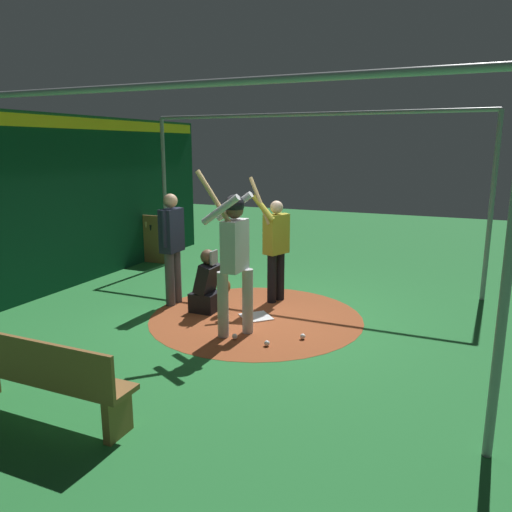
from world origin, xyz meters
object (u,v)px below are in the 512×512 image
at_px(visitor, 276,244).
at_px(baseball_2, 235,336).
at_px(bench, 38,375).
at_px(catcher, 208,287).
at_px(baseball_1, 303,336).
at_px(bat_rack, 150,240).
at_px(baseball_0, 267,343).
at_px(batter, 234,250).
at_px(umpire, 172,243).
at_px(home_plate, 256,317).

relative_size(visitor, baseball_2, 27.62).
distance_m(bench, baseball_2, 2.66).
xyz_separation_m(catcher, visitor, (0.77, 0.90, 0.58)).
relative_size(bench, baseball_1, 26.13).
xyz_separation_m(visitor, baseball_1, (0.95, -1.43, -0.93)).
bearing_deg(bat_rack, visitor, -23.26).
relative_size(baseball_0, baseball_2, 1.00).
height_order(batter, umpire, batter).
relative_size(catcher, bench, 0.51).
bearing_deg(bench, baseball_1, 60.25).
distance_m(baseball_0, baseball_1, 0.54).
bearing_deg(catcher, umpire, 170.85).
height_order(visitor, bench, visitor).
height_order(catcher, baseball_0, catcher).
relative_size(home_plate, batter, 0.19).
height_order(batter, baseball_0, batter).
distance_m(catcher, bench, 3.39).
height_order(batter, bench, batter).
bearing_deg(bench, umpire, 102.64).
bearing_deg(home_plate, baseball_0, -59.15).
bearing_deg(bat_rack, home_plate, -33.82).
distance_m(batter, visitor, 1.64).
relative_size(catcher, baseball_2, 13.35).
relative_size(umpire, bench, 0.93).
bearing_deg(baseball_0, visitor, 108.26).
bearing_deg(baseball_2, home_plate, 95.43).
bearing_deg(umpire, batter, -28.91).
bearing_deg(batter, catcher, 138.40).
xyz_separation_m(visitor, baseball_2, (0.12, -1.79, -0.93)).
relative_size(catcher, baseball_0, 13.35).
distance_m(catcher, umpire, 0.94).
bearing_deg(bat_rack, umpire, -47.96).
relative_size(home_plate, baseball_0, 5.68).
xyz_separation_m(visitor, bench, (-0.68, -4.29, -0.52)).
relative_size(batter, baseball_1, 30.15).
xyz_separation_m(home_plate, baseball_0, (0.57, -0.95, 0.03)).
height_order(catcher, umpire, umpire).
distance_m(umpire, baseball_2, 2.11).
distance_m(umpire, baseball_1, 2.69).
bearing_deg(catcher, batter, -41.60).
bearing_deg(catcher, visitor, 49.59).
bearing_deg(baseball_0, bat_rack, 141.09).
bearing_deg(umpire, home_plate, -3.30).
bearing_deg(catcher, home_plate, 1.83).
distance_m(batter, umpire, 1.74).
relative_size(batter, catcher, 2.26).
xyz_separation_m(batter, bat_rack, (-3.61, 3.16, -0.69)).
xyz_separation_m(home_plate, baseball_1, (0.92, -0.55, 0.03)).
height_order(baseball_1, baseball_2, same).
xyz_separation_m(catcher, baseball_0, (1.37, -0.93, -0.35)).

